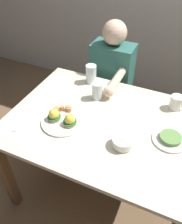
# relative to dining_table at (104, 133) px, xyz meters

# --- Properties ---
(ground_plane) EXTENTS (6.00, 6.00, 0.00)m
(ground_plane) POSITION_rel_dining_table_xyz_m (0.00, 0.00, -0.63)
(ground_plane) COLOR brown
(dining_table) EXTENTS (1.20, 0.90, 0.74)m
(dining_table) POSITION_rel_dining_table_xyz_m (0.00, 0.00, 0.00)
(dining_table) COLOR beige
(dining_table) RESTS_ON ground_plane
(eggs_benedict_plate) EXTENTS (0.27, 0.27, 0.09)m
(eggs_benedict_plate) POSITION_rel_dining_table_xyz_m (-0.23, -0.12, 0.13)
(eggs_benedict_plate) COLOR white
(eggs_benedict_plate) RESTS_ON dining_table
(fruit_bowl) EXTENTS (0.12, 0.12, 0.06)m
(fruit_bowl) POSITION_rel_dining_table_xyz_m (0.17, -0.15, 0.14)
(fruit_bowl) COLOR white
(fruit_bowl) RESTS_ON dining_table
(coffee_mug) EXTENTS (0.11, 0.08, 0.09)m
(coffee_mug) POSITION_rel_dining_table_xyz_m (0.38, 0.31, 0.16)
(coffee_mug) COLOR white
(coffee_mug) RESTS_ON dining_table
(fork) EXTENTS (0.04, 0.16, 0.00)m
(fork) POSITION_rel_dining_table_xyz_m (-0.46, -0.25, 0.11)
(fork) COLOR silver
(fork) RESTS_ON dining_table
(water_glass_near) EXTENTS (0.08, 0.08, 0.14)m
(water_glass_near) POSITION_rel_dining_table_xyz_m (-0.26, 0.37, 0.17)
(water_glass_near) COLOR silver
(water_glass_near) RESTS_ON dining_table
(water_glass_far) EXTENTS (0.07, 0.07, 0.12)m
(water_glass_far) POSITION_rel_dining_table_xyz_m (-0.13, 0.20, 0.16)
(water_glass_far) COLOR silver
(water_glass_far) RESTS_ON dining_table
(side_plate) EXTENTS (0.20, 0.20, 0.04)m
(side_plate) POSITION_rel_dining_table_xyz_m (0.40, 0.00, 0.12)
(side_plate) COLOR white
(side_plate) RESTS_ON dining_table
(diner_person) EXTENTS (0.34, 0.54, 1.14)m
(diner_person) POSITION_rel_dining_table_xyz_m (-0.18, 0.60, 0.02)
(diner_person) COLOR #33333D
(diner_person) RESTS_ON ground_plane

